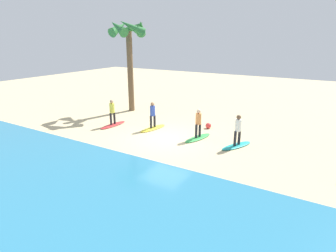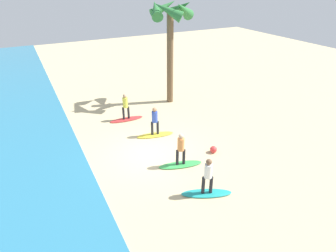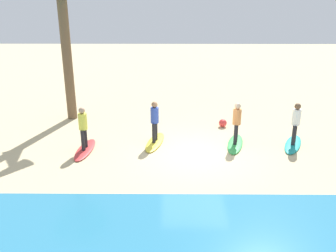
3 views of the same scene
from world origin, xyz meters
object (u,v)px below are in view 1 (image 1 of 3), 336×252
surfboard_yellow (153,128)px  surfer_red (112,110)px  surfboard_teal (237,146)px  palm_tree (129,37)px  beach_ball (208,126)px  surfer_teal (238,128)px  surfer_green (198,121)px  surfer_yellow (153,113)px  surfboard_green (198,138)px  surfboard_red (113,125)px

surfboard_yellow → surfer_red: 2.91m
surfboard_teal → palm_tree: size_ratio=0.30×
palm_tree → beach_ball: palm_tree is taller
surfer_teal → surfer_green: bearing=-0.9°
surfer_yellow → palm_tree: (4.07, -3.07, 4.50)m
surfer_yellow → surfer_teal: bearing=178.1°
surfer_teal → surfer_green: 2.27m
palm_tree → surfboard_green: bearing=156.1°
surfer_red → palm_tree: palm_tree is taller
surfboard_teal → surfer_green: 2.48m
surfer_yellow → surfboard_green: bearing=177.3°
surfer_green → surfer_yellow: 3.18m
surfer_green → surfboard_yellow: size_ratio=0.78×
beach_ball → surfer_red: bearing=25.5°
surfer_teal → palm_tree: palm_tree is taller
surfboard_teal → surfer_red: surfer_red is taller
surfboard_green → beach_ball: (0.23, -2.06, 0.13)m
surfer_green → surfer_red: (5.81, 0.60, 0.00)m
surfer_yellow → surfboard_teal: bearing=178.1°
palm_tree → surfboard_yellow: bearing=143.0°
surfer_teal → surfer_red: 8.10m
surfer_green → beach_ball: size_ratio=4.61×
surfboard_yellow → surfer_red: bearing=-62.7°
surfboard_green → palm_tree: palm_tree is taller
surfer_green → surfboard_yellow: bearing=-2.7°
surfer_green → palm_tree: size_ratio=0.24×
surfboard_red → surfer_red: 0.99m
surfboard_red → beach_ball: beach_ball is taller
surfer_green → surfer_teal: bearing=179.1°
surfer_teal → surfboard_green: surfer_teal is taller
surfer_green → palm_tree: bearing=-23.9°
surfer_green → palm_tree: 9.11m
palm_tree → beach_ball: 8.90m
surfboard_green → palm_tree: 9.64m
surfboard_yellow → surfer_yellow: size_ratio=1.28×
surfer_teal → surfer_red: (8.08, 0.57, 0.00)m
surfboard_green → surfboard_red: (5.81, 0.60, 0.00)m
surfer_teal → surfboard_red: bearing=4.0°
surfboard_green → surfer_yellow: (3.18, -0.15, 0.99)m
surfer_yellow → surfboard_red: (2.63, 0.75, -0.99)m
surfer_green → beach_ball: surfer_green is taller
beach_ball → surfer_yellow: bearing=32.9°
surfboard_yellow → surfer_yellow: bearing=-123.7°
surfboard_teal → surfboard_green: same height
surfer_teal → surfer_red: bearing=4.0°
surfboard_red → surfboard_teal: bearing=97.8°
surfboard_green → beach_ball: beach_ball is taller
surfer_green → surfer_yellow: size_ratio=1.00×
beach_ball → surfboard_green: bearing=96.3°
surfer_yellow → surfboard_yellow: bearing=135.0°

